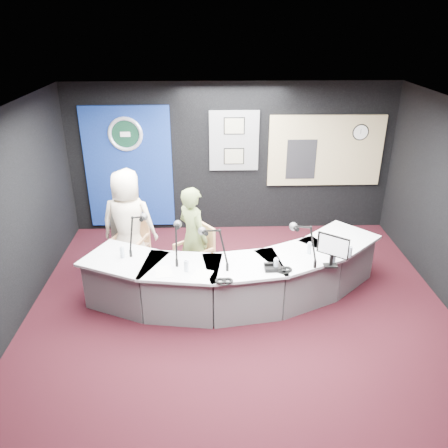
{
  "coord_description": "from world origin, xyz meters",
  "views": [
    {
      "loc": [
        -0.38,
        -5.06,
        3.85
      ],
      "look_at": [
        -0.2,
        0.8,
        1.1
      ],
      "focal_mm": 36.0,
      "sensor_mm": 36.0,
      "label": 1
    }
  ],
  "objects_px": {
    "person_woman": "(193,237)",
    "person_man": "(128,223)",
    "armchair_right": "(194,255)",
    "broadcast_desk": "(235,276)",
    "armchair_left": "(131,248)"
  },
  "relations": [
    {
      "from": "person_woman",
      "to": "person_man",
      "type": "bearing_deg",
      "value": 30.78
    },
    {
      "from": "armchair_right",
      "to": "person_man",
      "type": "bearing_deg",
      "value": -145.23
    },
    {
      "from": "armchair_right",
      "to": "person_man",
      "type": "distance_m",
      "value": 1.15
    },
    {
      "from": "broadcast_desk",
      "to": "person_woman",
      "type": "xyz_separation_m",
      "value": [
        -0.61,
        0.44,
        0.42
      ]
    },
    {
      "from": "broadcast_desk",
      "to": "armchair_right",
      "type": "xyz_separation_m",
      "value": [
        -0.61,
        0.44,
        0.12
      ]
    },
    {
      "from": "person_man",
      "to": "person_woman",
      "type": "distance_m",
      "value": 1.09
    },
    {
      "from": "broadcast_desk",
      "to": "person_man",
      "type": "relative_size",
      "value": 2.57
    },
    {
      "from": "armchair_left",
      "to": "person_woman",
      "type": "bearing_deg",
      "value": -0.99
    },
    {
      "from": "person_man",
      "to": "broadcast_desk",
      "type": "bearing_deg",
      "value": 160.38
    },
    {
      "from": "armchair_left",
      "to": "person_man",
      "type": "distance_m",
      "value": 0.44
    },
    {
      "from": "broadcast_desk",
      "to": "person_man",
      "type": "height_order",
      "value": "person_man"
    },
    {
      "from": "armchair_left",
      "to": "person_man",
      "type": "bearing_deg",
      "value": -161.76
    },
    {
      "from": "person_man",
      "to": "person_woman",
      "type": "height_order",
      "value": "person_man"
    },
    {
      "from": "person_man",
      "to": "armchair_left",
      "type": "bearing_deg",
      "value": -173.73
    },
    {
      "from": "armchair_left",
      "to": "person_woman",
      "type": "xyz_separation_m",
      "value": [
        1.02,
        -0.36,
        0.37
      ]
    }
  ]
}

